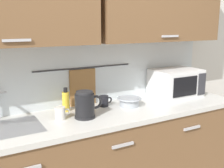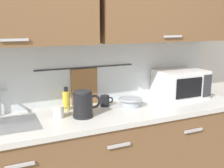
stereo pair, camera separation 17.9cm
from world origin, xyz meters
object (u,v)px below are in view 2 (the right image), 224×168
at_px(dish_soap_bottle, 66,100).
at_px(mug_by_kettle, 105,101).
at_px(microwave, 180,84).
at_px(electric_kettle, 83,104).
at_px(mixing_bowl, 130,102).
at_px(mug_near_sink, 59,112).

distance_m(dish_soap_bottle, mug_by_kettle, 0.34).
bearing_deg(microwave, electric_kettle, -171.70).
xyz_separation_m(electric_kettle, dish_soap_bottle, (-0.07, 0.23, -0.01)).
bearing_deg(mixing_bowl, dish_soap_bottle, 165.21).
distance_m(electric_kettle, dish_soap_bottle, 0.24).
xyz_separation_m(dish_soap_bottle, mug_near_sink, (-0.11, -0.17, -0.04)).
bearing_deg(electric_kettle, dish_soap_bottle, 108.15).
xyz_separation_m(dish_soap_bottle, mixing_bowl, (0.53, -0.14, -0.04)).
relative_size(electric_kettle, mug_by_kettle, 1.89).
bearing_deg(electric_kettle, mug_by_kettle, 36.14).
distance_m(microwave, mug_by_kettle, 0.78).
xyz_separation_m(microwave, mixing_bowl, (-0.58, -0.06, -0.09)).
height_order(microwave, mug_near_sink, microwave).
bearing_deg(dish_soap_bottle, microwave, -3.85).
distance_m(mixing_bowl, mug_by_kettle, 0.22).
bearing_deg(mixing_bowl, mug_by_kettle, 151.63).
height_order(dish_soap_bottle, mug_by_kettle, dish_soap_bottle).
bearing_deg(mixing_bowl, microwave, 6.34).
bearing_deg(electric_kettle, mixing_bowl, 10.79).
height_order(dish_soap_bottle, mixing_bowl, dish_soap_bottle).
relative_size(microwave, mug_near_sink, 3.83).
bearing_deg(dish_soap_bottle, mug_near_sink, -121.66).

